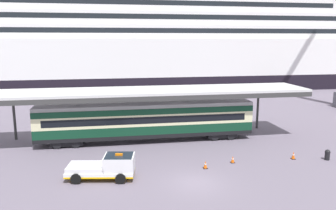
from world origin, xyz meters
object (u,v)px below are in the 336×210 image
Objects in this scene: service_truck at (107,166)px; quay_bollard at (327,154)px; train_carriage at (146,120)px; traffic_cone_far at (205,165)px; traffic_cone_near at (233,159)px; traffic_cone_mid at (293,155)px; cruise_ship at (65,37)px.

quay_bollard is (19.41, 0.81, -0.47)m from service_truck.
traffic_cone_far is at bearing -64.94° from train_carriage.
traffic_cone_mid reaches higher than traffic_cone_near.
service_truck reaches higher than traffic_cone_far.
quay_bollard is at bearing -28.81° from train_carriage.
traffic_cone_mid is 0.74× the size of quay_bollard.
cruise_ship reaches higher than traffic_cone_near.
service_truck is at bearing -80.39° from cruise_ship.
traffic_cone_mid is at bearing 166.07° from quay_bollard.
traffic_cone_mid is at bearing -31.79° from train_carriage.
traffic_cone_far is at bearing -162.04° from traffic_cone_near.
service_truck is at bearing -175.11° from traffic_cone_far.
quay_bollard is at bearing 2.38° from service_truck.
cruise_ship is 6.24× the size of train_carriage.
service_truck reaches higher than traffic_cone_mid.
quay_bollard is (15.34, -8.44, -1.79)m from train_carriage.
traffic_cone_far is at bearing 4.89° from service_truck.
traffic_cone_far is (-2.73, -0.89, 0.03)m from traffic_cone_near.
train_carriage is 31.71× the size of traffic_cone_mid.
traffic_cone_near is (6.73, -7.67, -2.01)m from train_carriage.
cruise_ship reaches higher than service_truck.
quay_bollard is (8.61, -0.77, 0.22)m from traffic_cone_near.
service_truck is 16.61m from traffic_cone_mid.
traffic_cone_far is (4.00, -8.55, -1.98)m from train_carriage.
cruise_ship is 25.68× the size of service_truck.
quay_bollard is (11.34, 0.12, 0.19)m from traffic_cone_far.
cruise_ship is 45.77m from train_carriage.
traffic_cone_near is at bearing 179.45° from traffic_cone_mid.
traffic_cone_mid is 8.50m from traffic_cone_far.
train_carriage is at bearing 131.29° from traffic_cone_near.
traffic_cone_mid is at bearing -0.55° from traffic_cone_near.
traffic_cone_near is 5.73m from traffic_cone_mid.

